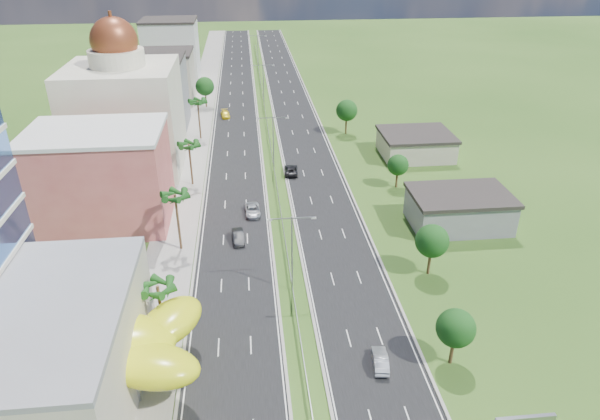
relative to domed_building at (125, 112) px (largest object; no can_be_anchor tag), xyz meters
name	(u,v)px	position (x,y,z in m)	size (l,w,h in m)	color
ground	(300,342)	(28.00, -55.00, -11.35)	(500.00, 500.00, 0.00)	#2D5119
road_left	(236,112)	(20.50, 35.00, -11.33)	(11.00, 260.00, 0.04)	black
road_right	(293,110)	(35.50, 35.00, -11.33)	(11.00, 260.00, 0.04)	black
sidewalk_left	(200,112)	(11.00, 35.00, -11.29)	(7.00, 260.00, 0.12)	gray
median_guardrail	(268,131)	(28.00, 16.99, -10.74)	(0.10, 216.06, 0.76)	gray
streetlight_median_b	(292,247)	(28.00, -45.00, -4.61)	(6.04, 0.25, 11.00)	gray
streetlight_median_c	(273,138)	(28.00, -5.00, -4.61)	(6.04, 0.25, 11.00)	gray
streetlight_median_d	(263,81)	(28.00, 40.00, -4.61)	(6.04, 0.25, 11.00)	gray
streetlight_median_e	(258,48)	(28.00, 85.00, -4.61)	(6.04, 0.25, 11.00)	gray
lime_canopy	(107,344)	(8.00, -59.00, -6.36)	(18.00, 15.00, 7.40)	#CCD414
pink_shophouse	(102,179)	(0.00, -23.00, -3.85)	(20.00, 15.00, 15.00)	#BF514E
domed_building	(125,112)	(0.00, 0.00, 0.00)	(20.00, 20.00, 28.70)	beige
midrise_grey	(151,94)	(1.00, 25.00, -3.35)	(16.00, 15.00, 16.00)	gray
midrise_beige	(163,78)	(1.00, 47.00, -4.85)	(16.00, 15.00, 13.00)	#B1AB92
midrise_white	(172,52)	(1.00, 70.00, -2.35)	(16.00, 15.00, 18.00)	silver
shed_near	(459,211)	(56.00, -30.00, -8.85)	(15.00, 10.00, 5.00)	gray
shed_far	(415,146)	(58.00, 0.00, -9.15)	(14.00, 12.00, 4.40)	#B1AB92
palm_tree_b	(158,290)	(12.50, -53.00, -4.29)	(3.60, 3.60, 8.10)	#47301C
palm_tree_c	(175,198)	(12.50, -33.00, -2.85)	(3.60, 3.60, 9.60)	#47301C
palm_tree_d	(189,146)	(12.50, -10.00, -3.81)	(3.60, 3.60, 8.60)	#47301C
palm_tree_e	(198,103)	(12.50, 15.00, -3.05)	(3.60, 3.60, 9.40)	#47301C
leafy_tree_lfar	(205,86)	(12.50, 40.00, -5.78)	(4.90, 4.90, 8.05)	#47301C
leafy_tree_ra	(456,328)	(44.00, -60.00, -6.58)	(4.20, 4.20, 6.90)	#47301C
leafy_tree_rb	(432,241)	(47.00, -43.00, -6.18)	(4.55, 4.55, 7.47)	#47301C
leafy_tree_rc	(398,165)	(50.00, -15.00, -6.98)	(3.85, 3.85, 6.33)	#47301C
leafy_tree_rd	(347,110)	(46.00, 15.00, -5.78)	(4.90, 4.90, 8.05)	#47301C
car_dark_left	(238,237)	(20.96, -31.61, -10.55)	(1.63, 4.67, 1.54)	black
car_silver_mid_left	(252,210)	(23.34, -23.03, -10.60)	(2.39, 5.18, 1.44)	#A1A5A9
car_yellow_far_left	(225,114)	(17.77, 30.59, -10.58)	(2.06, 5.06, 1.47)	yellow
car_silver_right	(380,360)	(36.24, -59.64, -10.58)	(1.55, 4.44, 1.46)	#A0A3A7
car_dark_far_right	(291,170)	(31.20, -6.92, -10.55)	(2.55, 5.52, 1.53)	black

